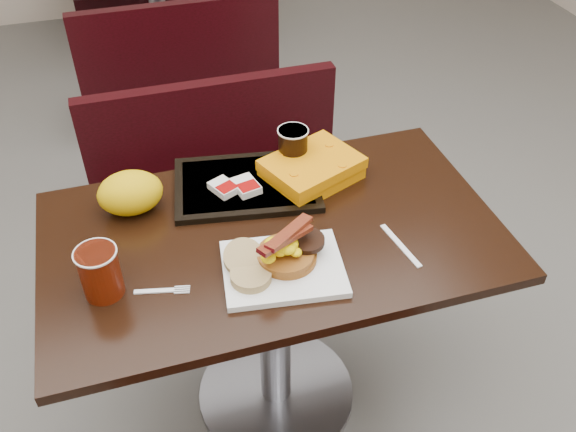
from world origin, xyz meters
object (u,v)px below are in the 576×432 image
object	(u,v)px
pancake_stack	(287,255)
paper_bag	(130,193)
tray	(247,185)
hashbrown_sleeve_left	(224,188)
table_near	(275,324)
bench_near_n	(225,191)
coffee_cup_far	(293,147)
coffee_cup_near	(100,273)
fork	(154,291)
table_far	(157,5)
platter	(283,268)
bench_far_s	(176,57)
clamshell	(312,169)
hashbrown_sleeve_right	(246,186)
knife	(401,245)

from	to	relation	value
pancake_stack	paper_bag	distance (m)	0.47
paper_bag	tray	bearing A→B (deg)	1.78
pancake_stack	hashbrown_sleeve_left	size ratio (longest dim) A/B	1.89
table_near	tray	xyz separation A→B (m)	(-0.02, 0.20, 0.38)
bench_near_n	hashbrown_sleeve_left	xyz separation A→B (m)	(-0.09, -0.52, 0.42)
tray	coffee_cup_far	size ratio (longest dim) A/B	3.48
coffee_cup_near	hashbrown_sleeve_left	world-z (taller)	coffee_cup_near
pancake_stack	fork	size ratio (longest dim) A/B	1.11
pancake_stack	fork	xyz separation A→B (m)	(-0.33, 0.00, -0.03)
pancake_stack	coffee_cup_near	distance (m)	0.44
table_far	platter	bearing A→B (deg)	-90.32
bench_far_s	coffee_cup_far	xyz separation A→B (m)	(0.13, -1.65, 0.47)
platter	tray	world-z (taller)	tray
bench_near_n	tray	size ratio (longest dim) A/B	2.46
platter	hashbrown_sleeve_left	bearing A→B (deg)	110.23
table_far	clamshell	size ratio (longest dim) A/B	4.63
platter	coffee_cup_near	distance (m)	0.43
platter	pancake_stack	size ratio (longest dim) A/B	2.00
table_near	coffee_cup_far	size ratio (longest dim) A/B	10.26
clamshell	hashbrown_sleeve_right	bearing A→B (deg)	162.20
platter	tray	bearing A→B (deg)	98.31
coffee_cup_near	fork	size ratio (longest dim) A/B	0.99
coffee_cup_near	clamshell	world-z (taller)	coffee_cup_near
bench_near_n	coffee_cup_far	size ratio (longest dim) A/B	8.55
fork	bench_near_n	bearing A→B (deg)	81.17
table_near	bench_near_n	world-z (taller)	table_near
table_near	bench_far_s	bearing A→B (deg)	90.00
bench_far_s	coffee_cup_near	world-z (taller)	coffee_cup_near
pancake_stack	fork	distance (m)	0.33
table_near	table_far	world-z (taller)	same
pancake_stack	coffee_cup_far	distance (m)	0.41
tray	hashbrown_sleeve_left	distance (m)	0.08
paper_bag	coffee_cup_far	bearing A→B (deg)	6.92
platter	coffee_cup_near	bearing A→B (deg)	-179.94
table_near	hashbrown_sleeve_right	xyz separation A→B (m)	(-0.03, 0.17, 0.41)
bench_far_s	tray	bearing A→B (deg)	-90.67
coffee_cup_near	knife	bearing A→B (deg)	-4.41
fork	platter	bearing A→B (deg)	8.68
table_far	knife	world-z (taller)	knife
platter	coffee_cup_far	bearing A→B (deg)	77.21
platter	hashbrown_sleeve_left	size ratio (longest dim) A/B	3.77
bench_far_s	pancake_stack	bearing A→B (deg)	-89.97
table_near	tray	distance (m)	0.44
bench_far_s	tray	size ratio (longest dim) A/B	2.46
coffee_cup_near	table_far	bearing A→B (deg)	80.73
bench_far_s	coffee_cup_far	world-z (taller)	coffee_cup_far
table_near	pancake_stack	world-z (taller)	pancake_stack
hashbrown_sleeve_left	coffee_cup_far	bearing A→B (deg)	-8.80
coffee_cup_near	clamshell	bearing A→B (deg)	24.72
pancake_stack	tray	bearing A→B (deg)	93.60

